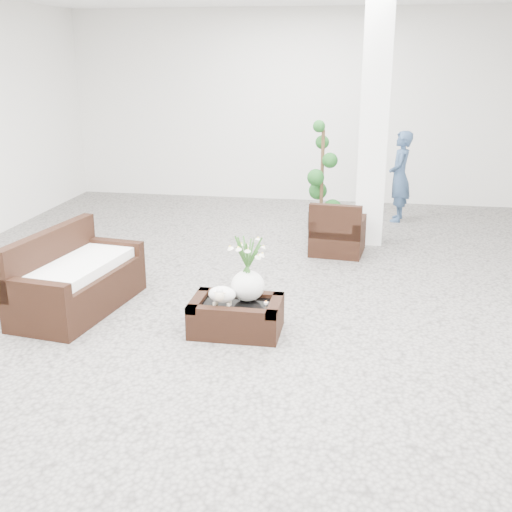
% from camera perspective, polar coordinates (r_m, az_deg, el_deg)
% --- Properties ---
extents(ground, '(11.00, 11.00, 0.00)m').
position_cam_1_polar(ground, '(7.15, 0.14, -4.50)').
color(ground, gray).
rests_on(ground, ground).
extents(column, '(0.40, 0.40, 3.50)m').
position_cam_1_polar(column, '(9.38, 10.53, 11.59)').
color(column, white).
rests_on(column, ground).
extents(coffee_table, '(0.90, 0.60, 0.31)m').
position_cam_1_polar(coffee_table, '(6.46, -1.78, -5.53)').
color(coffee_table, black).
rests_on(coffee_table, ground).
extents(sheep_figurine, '(0.28, 0.23, 0.21)m').
position_cam_1_polar(sheep_figurine, '(6.29, -3.05, -3.62)').
color(sheep_figurine, white).
rests_on(sheep_figurine, coffee_table).
extents(planter_narcissus, '(0.44, 0.44, 0.80)m').
position_cam_1_polar(planter_narcissus, '(6.33, -0.76, -0.61)').
color(planter_narcissus, white).
rests_on(planter_narcissus, coffee_table).
extents(tealight, '(0.04, 0.04, 0.03)m').
position_cam_1_polar(tealight, '(6.36, 0.90, -4.23)').
color(tealight, white).
rests_on(tealight, coffee_table).
extents(armchair, '(0.78, 0.76, 0.76)m').
position_cam_1_polar(armchair, '(9.00, 7.36, 2.61)').
color(armchair, black).
rests_on(armchair, ground).
extents(loveseat, '(1.00, 1.73, 0.87)m').
position_cam_1_polar(loveseat, '(7.18, -15.72, -1.37)').
color(loveseat, black).
rests_on(loveseat, ground).
extents(topiary, '(0.45, 0.45, 1.70)m').
position_cam_1_polar(topiary, '(10.10, 5.93, 7.04)').
color(topiary, '#154416').
rests_on(topiary, ground).
extents(shopper, '(0.41, 0.58, 1.50)m').
position_cam_1_polar(shopper, '(10.90, 12.76, 6.96)').
color(shopper, '#314A6D').
rests_on(shopper, ground).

